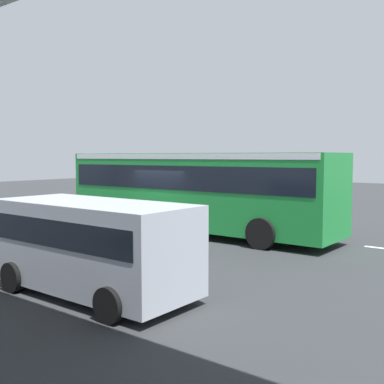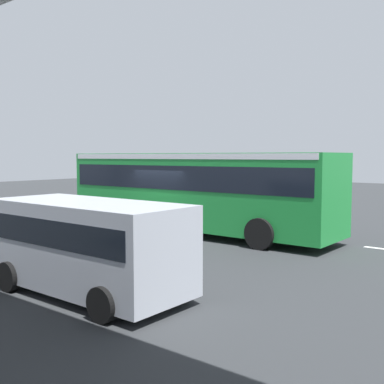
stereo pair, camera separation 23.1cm
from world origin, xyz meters
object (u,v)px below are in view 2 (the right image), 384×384
at_px(parked_van, 88,241).
at_px(pedestrian, 129,198).
at_px(city_bus, 195,186).
at_px(traffic_sign, 235,182).

distance_m(parked_van, pedestrian, 13.74).
height_order(city_bus, parked_van, city_bus).
bearing_deg(city_bus, pedestrian, -20.42).
xyz_separation_m(city_bus, traffic_sign, (0.18, -3.17, 0.01)).
height_order(parked_van, pedestrian, parked_van).
bearing_deg(traffic_sign, pedestrian, 8.84).
distance_m(pedestrian, traffic_sign, 6.03).
relative_size(pedestrian, traffic_sign, 0.64).
xyz_separation_m(parked_van, pedestrian, (9.27, -10.14, -0.30)).
relative_size(city_bus, traffic_sign, 4.12).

